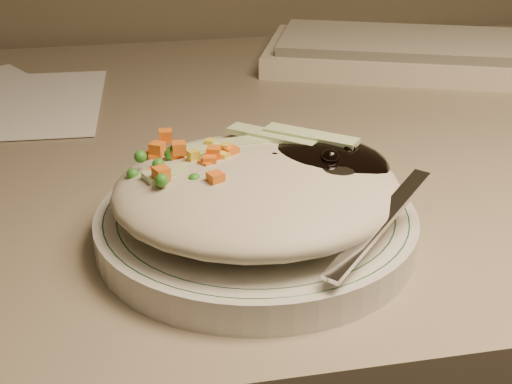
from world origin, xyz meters
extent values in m
cube|color=gray|center=(0.00, 1.38, 0.72)|extent=(1.40, 0.70, 0.04)
cylinder|color=beige|center=(-0.08, 1.17, 0.75)|extent=(0.22, 0.22, 0.02)
torus|color=#144723|center=(-0.08, 1.17, 0.76)|extent=(0.21, 0.21, 0.00)
torus|color=#144723|center=(-0.08, 1.17, 0.76)|extent=(0.19, 0.19, 0.00)
ellipsoid|color=beige|center=(-0.08, 1.17, 0.78)|extent=(0.19, 0.18, 0.04)
ellipsoid|color=black|center=(-0.04, 1.18, 0.79)|extent=(0.10, 0.09, 0.03)
ellipsoid|color=orange|center=(-0.13, 1.19, 0.78)|extent=(0.08, 0.08, 0.02)
sphere|color=black|center=(-0.07, 1.18, 0.79)|extent=(0.01, 0.01, 0.01)
sphere|color=black|center=(-0.04, 1.19, 0.79)|extent=(0.01, 0.01, 0.01)
sphere|color=black|center=(-0.02, 1.18, 0.80)|extent=(0.01, 0.01, 0.01)
sphere|color=black|center=(-0.02, 1.19, 0.79)|extent=(0.01, 0.01, 0.01)
sphere|color=black|center=(-0.03, 1.16, 0.80)|extent=(0.01, 0.01, 0.01)
sphere|color=black|center=(-0.04, 1.18, 0.79)|extent=(0.01, 0.01, 0.01)
sphere|color=black|center=(-0.03, 1.19, 0.79)|extent=(0.01, 0.01, 0.01)
cube|color=orange|center=(-0.13, 1.19, 0.80)|extent=(0.01, 0.01, 0.01)
cube|color=orange|center=(-0.12, 1.17, 0.79)|extent=(0.01, 0.01, 0.01)
cube|color=orange|center=(-0.14, 1.21, 0.80)|extent=(0.01, 0.01, 0.01)
cube|color=orange|center=(-0.11, 1.18, 0.80)|extent=(0.01, 0.01, 0.01)
cube|color=orange|center=(-0.11, 1.18, 0.80)|extent=(0.01, 0.01, 0.01)
cube|color=orange|center=(-0.15, 1.21, 0.79)|extent=(0.01, 0.01, 0.01)
cube|color=orange|center=(-0.13, 1.20, 0.80)|extent=(0.01, 0.01, 0.01)
cube|color=orange|center=(-0.11, 1.18, 0.80)|extent=(0.01, 0.01, 0.01)
cube|color=orange|center=(-0.10, 1.19, 0.80)|extent=(0.01, 0.01, 0.01)
cube|color=orange|center=(-0.14, 1.22, 0.80)|extent=(0.01, 0.01, 0.01)
cube|color=orange|center=(-0.14, 1.16, 0.80)|extent=(0.01, 0.01, 0.01)
cube|color=orange|center=(-0.11, 1.15, 0.80)|extent=(0.01, 0.01, 0.01)
cube|color=orange|center=(-0.15, 1.17, 0.79)|extent=(0.01, 0.01, 0.01)
cube|color=orange|center=(-0.15, 1.21, 0.79)|extent=(0.01, 0.01, 0.01)
sphere|color=#388C28|center=(-0.11, 1.19, 0.80)|extent=(0.01, 0.01, 0.01)
sphere|color=#388C28|center=(-0.15, 1.15, 0.80)|extent=(0.01, 0.01, 0.01)
sphere|color=#388C28|center=(-0.15, 1.19, 0.80)|extent=(0.01, 0.01, 0.01)
sphere|color=#388C28|center=(-0.16, 1.19, 0.80)|extent=(0.01, 0.01, 0.01)
sphere|color=#388C28|center=(-0.12, 1.19, 0.79)|extent=(0.01, 0.01, 0.01)
sphere|color=#388C28|center=(-0.11, 1.16, 0.79)|extent=(0.01, 0.01, 0.01)
sphere|color=#388C28|center=(-0.13, 1.18, 0.79)|extent=(0.01, 0.01, 0.01)
sphere|color=#388C28|center=(-0.13, 1.16, 0.79)|extent=(0.01, 0.01, 0.01)
sphere|color=#388C28|center=(-0.16, 1.18, 0.79)|extent=(0.01, 0.01, 0.01)
sphere|color=#388C28|center=(-0.13, 1.20, 0.80)|extent=(0.01, 0.01, 0.01)
sphere|color=#388C28|center=(-0.14, 1.19, 0.80)|extent=(0.01, 0.01, 0.01)
sphere|color=#388C28|center=(-0.14, 1.17, 0.79)|extent=(0.01, 0.01, 0.01)
sphere|color=#388C28|center=(-0.12, 1.16, 0.80)|extent=(0.01, 0.01, 0.01)
sphere|color=#388C28|center=(-0.09, 1.21, 0.79)|extent=(0.01, 0.01, 0.01)
cube|color=yellow|center=(-0.12, 1.19, 0.79)|extent=(0.01, 0.01, 0.01)
cube|color=yellow|center=(-0.10, 1.18, 0.80)|extent=(0.01, 0.01, 0.01)
cube|color=yellow|center=(-0.13, 1.20, 0.79)|extent=(0.01, 0.01, 0.01)
cube|color=yellow|center=(-0.12, 1.18, 0.80)|extent=(0.01, 0.01, 0.01)
cube|color=yellow|center=(-0.13, 1.18, 0.79)|extent=(0.01, 0.01, 0.01)
cube|color=yellow|center=(-0.10, 1.19, 0.80)|extent=(0.01, 0.01, 0.01)
cube|color=yellow|center=(-0.11, 1.21, 0.80)|extent=(0.01, 0.01, 0.01)
cube|color=yellow|center=(-0.12, 1.18, 0.79)|extent=(0.01, 0.01, 0.01)
cube|color=#B2D18C|center=(-0.09, 1.21, 0.80)|extent=(0.07, 0.03, 0.00)
cube|color=#B2D18C|center=(-0.06, 1.21, 0.80)|extent=(0.06, 0.06, 0.00)
cube|color=#B2D18C|center=(-0.12, 1.18, 0.80)|extent=(0.07, 0.04, 0.00)
cube|color=#B2D18C|center=(-0.04, 1.20, 0.80)|extent=(0.06, 0.05, 0.00)
cube|color=#B2D18C|center=(-0.08, 1.16, 0.79)|extent=(0.07, 0.04, 0.00)
ellipsoid|color=silver|center=(-0.03, 1.16, 0.79)|extent=(0.06, 0.06, 0.01)
cube|color=silver|center=(-0.02, 1.11, 0.78)|extent=(0.09, 0.08, 0.03)
cube|color=beige|center=(0.25, 1.53, 0.75)|extent=(0.52, 0.34, 0.02)
cube|color=beige|center=(0.25, 1.53, 0.77)|extent=(0.48, 0.30, 0.01)
camera|label=1|loc=(-0.16, 0.75, 0.99)|focal=50.00mm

